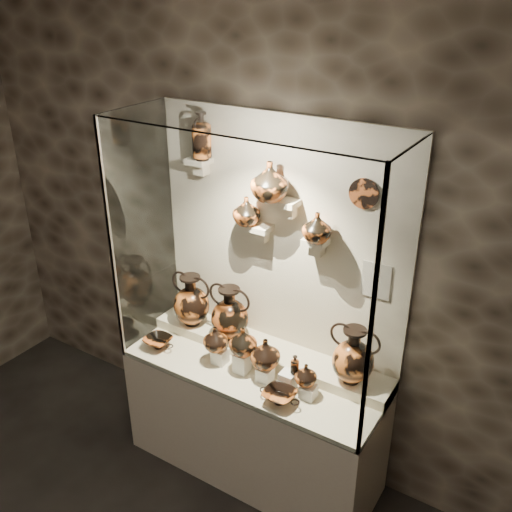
{
  "coord_description": "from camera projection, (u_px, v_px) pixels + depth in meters",
  "views": [
    {
      "loc": [
        1.58,
        -0.31,
        3.07
      ],
      "look_at": [
        -0.04,
        2.27,
        1.59
      ],
      "focal_mm": 40.0,
      "sensor_mm": 36.0,
      "label": 1
    }
  ],
  "objects": [
    {
      "name": "wall_back",
      "position": [
        281.0,
        242.0,
        3.54
      ],
      "size": [
        5.0,
        0.02,
        3.2
      ],
      "primitive_type": "cube",
      "color": "#2E251D",
      "rests_on": "ground"
    },
    {
      "name": "plinth",
      "position": [
        253.0,
        421.0,
        3.82
      ],
      "size": [
        1.7,
        0.6,
        0.8
      ],
      "primitive_type": "cube",
      "color": "beige",
      "rests_on": "floor"
    },
    {
      "name": "front_tier",
      "position": [
        253.0,
        371.0,
        3.64
      ],
      "size": [
        1.68,
        0.58,
        0.03
      ],
      "primitive_type": "cube",
      "color": "beige",
      "rests_on": "plinth"
    },
    {
      "name": "rear_tier",
      "position": [
        267.0,
        353.0,
        3.75
      ],
      "size": [
        1.7,
        0.25,
        0.1
      ],
      "primitive_type": "cube",
      "color": "beige",
      "rests_on": "plinth"
    },
    {
      "name": "back_panel",
      "position": [
        280.0,
        242.0,
        3.53
      ],
      "size": [
        1.7,
        0.03,
        1.6
      ],
      "primitive_type": "cube",
      "color": "beige",
      "rests_on": "plinth"
    },
    {
      "name": "glass_front",
      "position": [
        224.0,
        282.0,
        3.07
      ],
      "size": [
        1.7,
        0.01,
        1.6
      ],
      "primitive_type": "cube",
      "color": "white",
      "rests_on": "plinth"
    },
    {
      "name": "glass_left",
      "position": [
        143.0,
        230.0,
        3.7
      ],
      "size": [
        0.01,
        0.6,
        1.6
      ],
      "primitive_type": "cube",
      "color": "white",
      "rests_on": "plinth"
    },
    {
      "name": "glass_right",
      "position": [
        394.0,
        300.0,
        2.89
      ],
      "size": [
        0.01,
        0.6,
        1.6
      ],
      "primitive_type": "cube",
      "color": "white",
      "rests_on": "plinth"
    },
    {
      "name": "glass_top",
      "position": [
        253.0,
        123.0,
        2.95
      ],
      "size": [
        1.7,
        0.6,
        0.01
      ],
      "primitive_type": "cube",
      "color": "white",
      "rests_on": "back_panel"
    },
    {
      "name": "frame_post_left",
      "position": [
        111.0,
        246.0,
        3.47
      ],
      "size": [
        0.02,
        0.02,
        1.6
      ],
      "primitive_type": "cube",
      "color": "gray",
      "rests_on": "plinth"
    },
    {
      "name": "frame_post_right",
      "position": [
        371.0,
        327.0,
        2.67
      ],
      "size": [
        0.02,
        0.02,
        1.6
      ],
      "primitive_type": "cube",
      "color": "gray",
      "rests_on": "plinth"
    },
    {
      "name": "pedestal_a",
      "position": [
        220.0,
        356.0,
        3.68
      ],
      "size": [
        0.09,
        0.09,
        0.1
      ],
      "primitive_type": "cube",
      "color": "white",
      "rests_on": "front_tier"
    },
    {
      "name": "pedestal_b",
      "position": [
        242.0,
        362.0,
        3.59
      ],
      "size": [
        0.09,
        0.09,
        0.13
      ],
      "primitive_type": "cube",
      "color": "white",
      "rests_on": "front_tier"
    },
    {
      "name": "pedestal_c",
      "position": [
        265.0,
        374.0,
        3.52
      ],
      "size": [
        0.09,
        0.09,
        0.09
      ],
      "primitive_type": "cube",
      "color": "white",
      "rests_on": "front_tier"
    },
    {
      "name": "pedestal_d",
      "position": [
        288.0,
        381.0,
        3.43
      ],
      "size": [
        0.09,
        0.09,
        0.12
      ],
      "primitive_type": "cube",
      "color": "white",
      "rests_on": "front_tier"
    },
    {
      "name": "pedestal_e",
      "position": [
        309.0,
        391.0,
        3.37
      ],
      "size": [
        0.09,
        0.09,
        0.08
      ],
      "primitive_type": "cube",
      "color": "white",
      "rests_on": "front_tier"
    },
    {
      "name": "bracket_ul",
      "position": [
        199.0,
        161.0,
        3.54
      ],
      "size": [
        0.14,
        0.12,
        0.04
      ],
      "primitive_type": "cube",
      "color": "beige",
      "rests_on": "back_panel"
    },
    {
      "name": "bracket_ca",
      "position": [
        260.0,
        228.0,
        3.48
      ],
      "size": [
        0.14,
        0.12,
        0.04
      ],
      "primitive_type": "cube",
      "color": "beige",
      "rests_on": "back_panel"
    },
    {
      "name": "bracket_cb",
      "position": [
        290.0,
        203.0,
        3.3
      ],
      "size": [
        0.1,
        0.12,
        0.04
      ],
      "primitive_type": "cube",
      "color": "beige",
      "rests_on": "back_panel"
    },
    {
      "name": "bracket_cc",
      "position": [
        316.0,
        241.0,
        3.3
      ],
      "size": [
        0.14,
        0.12,
        0.04
      ],
      "primitive_type": "cube",
      "color": "beige",
      "rests_on": "back_panel"
    },
    {
      "name": "amphora_left",
      "position": [
        192.0,
        300.0,
        3.91
      ],
      "size": [
        0.37,
        0.37,
        0.37
      ],
      "primitive_type": null,
      "rotation": [
        0.0,
        0.0,
        0.27
      ],
      "color": "#CC6627",
      "rests_on": "rear_tier"
    },
    {
      "name": "amphora_mid",
      "position": [
        230.0,
        313.0,
        3.75
      ],
      "size": [
        0.35,
        0.35,
        0.38
      ],
      "primitive_type": null,
      "rotation": [
        0.0,
        0.0,
        0.18
      ],
      "color": "#BF5821",
      "rests_on": "rear_tier"
    },
    {
      "name": "amphora_right",
      "position": [
        353.0,
        355.0,
        3.34
      ],
      "size": [
        0.38,
        0.38,
        0.37
      ],
      "primitive_type": null,
      "rotation": [
        0.0,
        0.0,
        0.4
      ],
      "color": "#CC6627",
      "rests_on": "rear_tier"
    },
    {
      "name": "jug_a",
      "position": [
        216.0,
        339.0,
        3.62
      ],
      "size": [
        0.17,
        0.17,
        0.17
      ],
      "primitive_type": "imported",
      "rotation": [
        0.0,
        0.0,
        -0.03
      ],
      "color": "#CC6627",
      "rests_on": "pedestal_a"
    },
    {
      "name": "jug_b",
      "position": [
        243.0,
        341.0,
        3.52
      ],
      "size": [
        0.2,
        0.2,
        0.18
      ],
      "primitive_type": "imported",
      "rotation": [
        0.0,
        0.0,
        -0.12
      ],
      "color": "#BF5821",
      "rests_on": "pedestal_b"
    },
    {
      "name": "jug_c",
      "position": [
        266.0,
        353.0,
        3.47
      ],
      "size": [
        0.21,
        0.21,
        0.19
      ],
      "primitive_type": "imported",
      "rotation": [
        0.0,
        0.0,
        0.14
      ],
      "color": "#CC6627",
      "rests_on": "pedestal_c"
    },
    {
      "name": "jug_e",
      "position": [
        306.0,
        374.0,
        3.34
      ],
      "size": [
        0.15,
        0.15,
        0.14
      ],
      "primitive_type": "imported",
      "rotation": [
        0.0,
        0.0,
        0.15
      ],
      "color": "#CC6627",
      "rests_on": "pedestal_e"
    },
    {
      "name": "lekythos_small",
      "position": [
        295.0,
        363.0,
        3.37
      ],
      "size": [
        0.07,
        0.07,
        0.14
      ],
      "primitive_type": null,
      "rotation": [
        0.0,
        0.0,
        -0.11
      ],
      "color": "#BF5821",
      "rests_on": "pedestal_d"
    },
    {
      "name": "kylix_left",
      "position": [
        158.0,
        341.0,
        3.83
      ],
      "size": [
        0.25,
        0.22,
        0.09
      ],
      "primitive_type": null,
      "rotation": [
        0.0,
        0.0,
        0.1
      ],
      "color": "#BF5821",
      "rests_on": "front_tier"
    },
    {
      "name": "kylix_right",
      "position": [
        280.0,
        396.0,
        3.32
      ],
      "size": [
        0.27,
        0.23,
        0.1
      ],
      "primitive_type": null,
      "rotation": [
        0.0,
        0.0,
        0.11
      ],
      "color": "#CC6627",
      "rests_on": "front_tier"
    },
    {
      "name": "lekythos_tall",
      "position": [
        202.0,
        134.0,
        3.43
      ],
      "size": [
        0.13,
        0.13,
        0.32
      ],
      "primitive_type": null,
      "rotation": [
        0.0,
        0.0,
        0.04
      ],
      "color": "#CC6627",
      "rests_on": "bracket_ul"
    },
    {
      "name": "ovoid_vase_a",
      "position": [
        247.0,
        211.0,
        3.44
      ],
      "size": [
        0.22,
        0.22,
        0.18
      ],
      "primitive_type": "imported",
      "rotation": [
        0.0,
        0.0,
        0.41
      ],
      "color": "#BF5821",
      "rests_on": "bracket_ca"
    },
    {
      "name": "ovoid_vase_b",
      "position": [
        270.0,
        181.0,
        3.24
      ],
      "size": [
        0.23,
        0.23,
        0.23
      ],
      "primitive_type": "imported",
      "rotation": [
        0.0,
        0.0,
        -0.05
      ],
      "color": "#BF5821",
      "rests_on": "bracket_cb"
    },
    {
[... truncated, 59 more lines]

